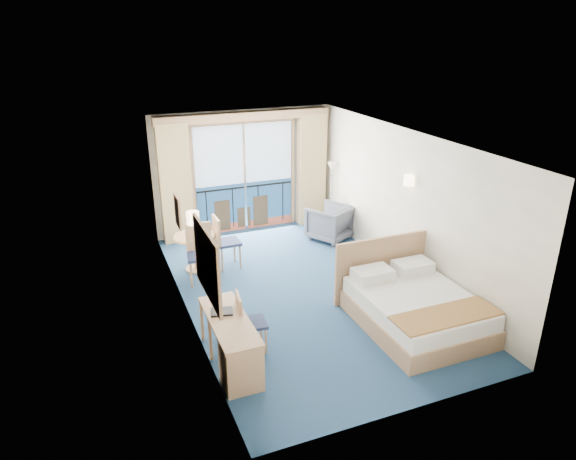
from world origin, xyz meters
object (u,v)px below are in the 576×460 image
(nightstand, at_px, (393,263))
(round_table, at_px, (195,244))
(desk, at_px, (238,355))
(floor_lamp, at_px, (331,178))
(desk_chair, at_px, (247,319))
(table_chair_a, at_px, (223,239))
(armchair, at_px, (330,222))
(bed, at_px, (414,307))
(table_chair_b, at_px, (200,249))

(nightstand, xyz_separation_m, round_table, (-3.28, 1.71, 0.23))
(desk, relative_size, round_table, 1.92)
(desk, bearing_deg, floor_lamp, 51.99)
(desk_chair, height_order, table_chair_a, table_chair_a)
(armchair, bearing_deg, floor_lamp, -145.86)
(bed, relative_size, desk_chair, 2.31)
(armchair, xyz_separation_m, desk_chair, (-2.93, -3.30, 0.13))
(bed, height_order, armchair, bed)
(armchair, relative_size, floor_lamp, 0.55)
(desk, relative_size, table_chair_b, 1.38)
(bed, relative_size, desk, 1.40)
(table_chair_a, bearing_deg, nightstand, -121.86)
(nightstand, bearing_deg, desk_chair, -159.81)
(nightstand, xyz_separation_m, desk_chair, (-3.18, -1.17, 0.22))
(table_chair_a, bearing_deg, armchair, -79.93)
(table_chair_b, bearing_deg, desk, -84.87)
(bed, height_order, floor_lamp, floor_lamp)
(floor_lamp, bearing_deg, desk_chair, -129.46)
(armchair, xyz_separation_m, floor_lamp, (0.35, 0.68, 0.77))
(bed, xyz_separation_m, floor_lamp, (0.68, 4.29, 0.84))
(round_table, xyz_separation_m, table_chair_b, (-0.01, -0.47, 0.08))
(floor_lamp, relative_size, table_chair_b, 1.40)
(desk, height_order, desk_chair, desk_chair)
(floor_lamp, bearing_deg, bed, -98.99)
(table_chair_a, bearing_deg, bed, -146.22)
(bed, relative_size, floor_lamp, 1.38)
(armchair, bearing_deg, table_chair_a, -17.59)
(bed, xyz_separation_m, round_table, (-2.70, 3.19, 0.22))
(round_table, height_order, table_chair_b, table_chair_b)
(armchair, distance_m, desk, 5.08)
(floor_lamp, bearing_deg, nightstand, -92.04)
(floor_lamp, distance_m, desk_chair, 5.20)
(floor_lamp, relative_size, desk_chair, 1.68)
(desk_chair, relative_size, round_table, 1.16)
(floor_lamp, height_order, table_chair_a, floor_lamp)
(floor_lamp, distance_m, round_table, 3.61)
(nightstand, relative_size, desk_chair, 0.65)
(nightstand, distance_m, floor_lamp, 2.94)
(floor_lamp, height_order, table_chair_b, floor_lamp)
(table_chair_b, bearing_deg, desk_chair, -78.45)
(desk, bearing_deg, armchair, 50.33)
(armchair, height_order, desk, armchair)
(bed, xyz_separation_m, nightstand, (0.58, 1.47, -0.02))
(table_chair_a, relative_size, table_chair_b, 0.96)
(desk_chair, height_order, round_table, desk_chair)
(nightstand, bearing_deg, table_chair_b, 159.33)
(armchair, relative_size, round_table, 1.07)
(desk_chair, bearing_deg, bed, -89.69)
(desk, bearing_deg, round_table, 86.55)
(round_table, bearing_deg, desk_chair, -88.02)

